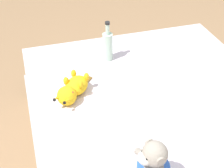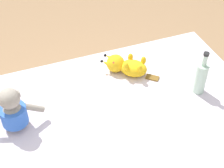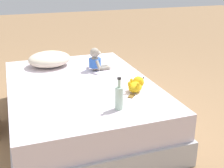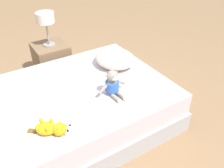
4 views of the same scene
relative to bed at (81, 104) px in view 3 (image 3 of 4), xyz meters
The scene contains 6 objects.
ground_plane 0.21m from the bed, ahead, with size 16.00×16.00×0.00m, color #93704C.
bed is the anchor object (origin of this frame).
pillow 0.70m from the bed, 107.28° to the left, with size 0.51×0.47×0.15m.
plush_monkey 0.50m from the bed, 51.70° to the left, with size 0.23×0.29×0.24m.
plush_yellow_creature 0.59m from the bed, 38.23° to the right, with size 0.25×0.29×0.10m.
glass_bottle 0.71m from the bed, 77.28° to the right, with size 0.06×0.06×0.25m.
Camera 3 is at (-0.56, -2.46, 1.39)m, focal length 47.28 mm.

